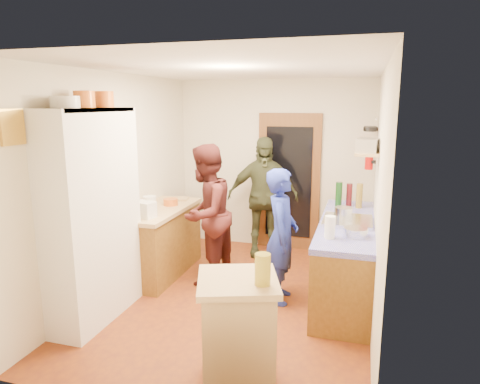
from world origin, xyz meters
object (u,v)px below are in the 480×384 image
at_px(island_base, 238,335).
at_px(person_hob, 284,237).
at_px(person_back, 264,197).
at_px(hutch_body, 93,217).
at_px(person_left, 210,214).
at_px(right_counter_base, 346,260).

xyz_separation_m(island_base, person_hob, (0.07, 1.57, 0.34)).
bearing_deg(person_back, hutch_body, -132.76).
height_order(person_hob, person_back, person_back).
bearing_deg(hutch_body, person_back, 61.95).
height_order(island_base, person_left, person_left).
height_order(hutch_body, island_base, hutch_body).
relative_size(hutch_body, person_left, 1.25).
xyz_separation_m(right_counter_base, person_back, (-1.25, 1.05, 0.47)).
height_order(right_counter_base, person_hob, person_hob).
distance_m(hutch_body, person_left, 1.50).
bearing_deg(person_back, person_hob, -83.08).
bearing_deg(right_counter_base, hutch_body, -152.53).
relative_size(person_left, person_back, 0.99).
xyz_separation_m(island_base, person_back, (-0.50, 3.02, 0.46)).
bearing_deg(person_left, person_hob, 78.07).
height_order(person_hob, person_left, person_left).
distance_m(island_base, person_back, 3.10).
distance_m(hutch_body, right_counter_base, 2.90).
relative_size(hutch_body, right_counter_base, 1.00).
bearing_deg(person_hob, person_left, 65.88).
height_order(hutch_body, person_back, hutch_body).
distance_m(person_hob, person_left, 1.08).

